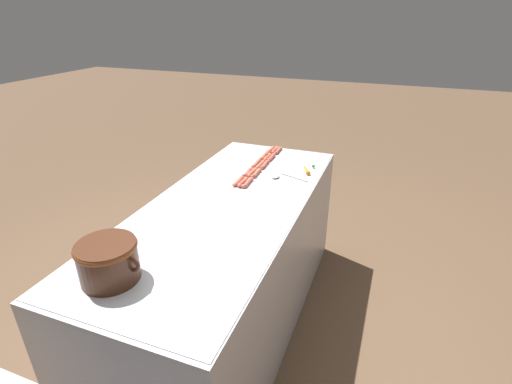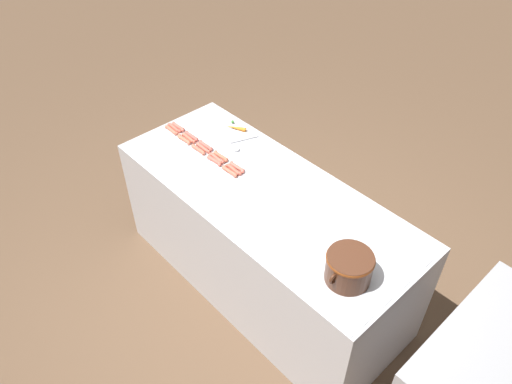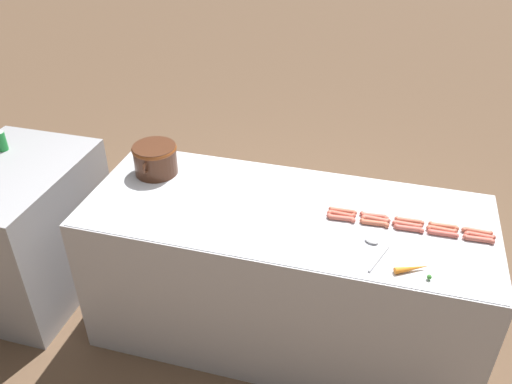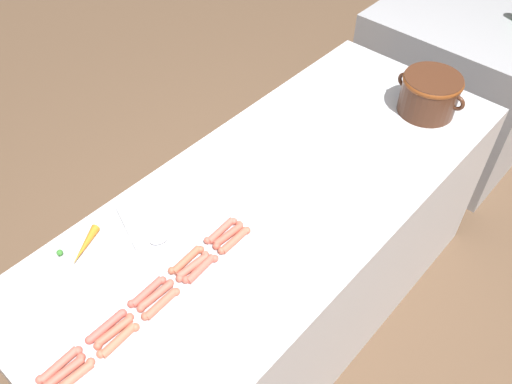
{
  "view_description": "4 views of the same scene",
  "coord_description": "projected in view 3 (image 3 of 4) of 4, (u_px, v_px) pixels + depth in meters",
  "views": [
    {
      "loc": [
        -0.9,
        1.85,
        1.98
      ],
      "look_at": [
        -0.13,
        -0.16,
        0.94
      ],
      "focal_mm": 26.9,
      "sensor_mm": 36.0,
      "label": 1
    },
    {
      "loc": [
        1.67,
        1.72,
        3.04
      ],
      "look_at": [
        0.09,
        0.01,
        0.97
      ],
      "focal_mm": 34.4,
      "sensor_mm": 36.0,
      "label": 2
    },
    {
      "loc": [
        -2.26,
        -0.46,
        2.56
      ],
      "look_at": [
        0.11,
        0.2,
        0.92
      ],
      "focal_mm": 37.09,
      "sensor_mm": 36.0,
      "label": 3
    },
    {
      "loc": [
        0.89,
        -1.11,
        2.41
      ],
      "look_at": [
        -0.05,
        -0.07,
        0.93
      ],
      "focal_mm": 37.42,
      "sensor_mm": 36.0,
      "label": 4
    }
  ],
  "objects": [
    {
      "name": "hot_dog_7",
      "position": [
        407.0,
        225.0,
        2.7
      ],
      "size": [
        0.03,
        0.15,
        0.03
      ],
      "color": "#C3604E",
      "rests_on": "griddle_counter"
    },
    {
      "name": "griddle_counter",
      "position": [
        284.0,
        273.0,
        3.08
      ],
      "size": [
        0.89,
        2.19,
        0.92
      ],
      "color": "#BCBCC1",
      "rests_on": "ground_plane"
    },
    {
      "name": "hot_dog_0",
      "position": [
        479.0,
        239.0,
        2.6
      ],
      "size": [
        0.03,
        0.15,
        0.03
      ],
      "color": "#C26051",
      "rests_on": "griddle_counter"
    },
    {
      "name": "hot_dog_10",
      "position": [
        477.0,
        231.0,
        2.65
      ],
      "size": [
        0.03,
        0.15,
        0.03
      ],
      "color": "#C7664E",
      "rests_on": "griddle_counter"
    },
    {
      "name": "hot_dog_4",
      "position": [
        341.0,
        218.0,
        2.74
      ],
      "size": [
        0.03,
        0.15,
        0.03
      ],
      "color": "#CA6150",
      "rests_on": "griddle_counter"
    },
    {
      "name": "hot_dog_13",
      "position": [
        374.0,
        216.0,
        2.76
      ],
      "size": [
        0.04,
        0.15,
        0.03
      ],
      "color": "#CA5C4C",
      "rests_on": "griddle_counter"
    },
    {
      "name": "serving_spoon",
      "position": [
        374.0,
        246.0,
        2.56
      ],
      "size": [
        0.27,
        0.13,
        0.02
      ],
      "color": "#B7B7BC",
      "rests_on": "griddle_counter"
    },
    {
      "name": "hot_dog_6",
      "position": [
        442.0,
        230.0,
        2.66
      ],
      "size": [
        0.03,
        0.15,
        0.03
      ],
      "color": "#CA614B",
      "rests_on": "griddle_counter"
    },
    {
      "name": "hot_dog_1",
      "position": [
        443.0,
        234.0,
        2.63
      ],
      "size": [
        0.03,
        0.15,
        0.03
      ],
      "color": "#CA5A4E",
      "rests_on": "griddle_counter"
    },
    {
      "name": "hot_dog_3",
      "position": [
        374.0,
        223.0,
        2.71
      ],
      "size": [
        0.04,
        0.15,
        0.03
      ],
      "color": "#C56247",
      "rests_on": "griddle_counter"
    },
    {
      "name": "carrot",
      "position": [
        413.0,
        269.0,
        2.41
      ],
      "size": [
        0.11,
        0.17,
        0.03
      ],
      "color": "orange",
      "rests_on": "griddle_counter"
    },
    {
      "name": "hot_dog_11",
      "position": [
        444.0,
        226.0,
        2.69
      ],
      "size": [
        0.03,
        0.15,
        0.03
      ],
      "color": "#CB674C",
      "rests_on": "griddle_counter"
    },
    {
      "name": "hot_dog_8",
      "position": [
        376.0,
        219.0,
        2.74
      ],
      "size": [
        0.03,
        0.15,
        0.03
      ],
      "color": "#BF604F",
      "rests_on": "griddle_counter"
    },
    {
      "name": "hot_dog_9",
      "position": [
        341.0,
        214.0,
        2.77
      ],
      "size": [
        0.03,
        0.15,
        0.03
      ],
      "color": "#CC5A48",
      "rests_on": "griddle_counter"
    },
    {
      "name": "soda_can",
      "position": [
        1.0,
        141.0,
        3.32
      ],
      "size": [
        0.07,
        0.07,
        0.13
      ],
      "color": "#1E8C38",
      "rests_on": "back_cabinet"
    },
    {
      "name": "hot_dog_14",
      "position": [
        343.0,
        211.0,
        2.8
      ],
      "size": [
        0.03,
        0.15,
        0.03
      ],
      "color": "#C4624B",
      "rests_on": "griddle_counter"
    },
    {
      "name": "ground_plane",
      "position": [
        281.0,
        327.0,
        3.34
      ],
      "size": [
        20.0,
        20.0,
        0.0
      ],
      "primitive_type": "plane",
      "color": "brown"
    },
    {
      "name": "hot_dog_12",
      "position": [
        409.0,
        221.0,
        2.72
      ],
      "size": [
        0.03,
        0.15,
        0.03
      ],
      "color": "#C2624B",
      "rests_on": "griddle_counter"
    },
    {
      "name": "hot_dog_5",
      "position": [
        480.0,
        236.0,
        2.62
      ],
      "size": [
        0.03,
        0.15,
        0.03
      ],
      "color": "#CD5D4C",
      "rests_on": "griddle_counter"
    },
    {
      "name": "bean_pot",
      "position": [
        155.0,
        158.0,
        3.09
      ],
      "size": [
        0.32,
        0.26,
        0.18
      ],
      "color": "#472616",
      "rests_on": "griddle_counter"
    },
    {
      "name": "back_cabinet",
      "position": [
        24.0,
        230.0,
        3.42
      ],
      "size": [
        1.0,
        0.75,
        0.93
      ],
      "primitive_type": "cube",
      "color": "#A0A0A4",
      "rests_on": "ground_plane"
    },
    {
      "name": "hot_dog_2",
      "position": [
        409.0,
        228.0,
        2.67
      ],
      "size": [
        0.03,
        0.15,
        0.03
      ],
      "color": "#C25A4D",
      "rests_on": "griddle_counter"
    }
  ]
}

